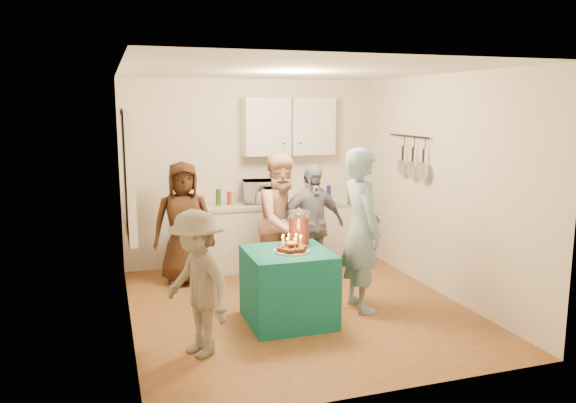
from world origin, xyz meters
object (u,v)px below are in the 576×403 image
object	(u,v)px
microwave	(263,191)
woman_back_left	(183,223)
man_birthday	(361,230)
counter	(272,236)
punch_jar	(299,228)
woman_back_right	(311,225)
woman_back_center	(284,221)
child_near_left	(197,284)
party_table	(288,286)

from	to	relation	value
microwave	woman_back_left	size ratio (longest dim) A/B	0.36
man_birthday	woman_back_left	xyz separation A→B (m)	(-1.73, 1.52, -0.12)
counter	punch_jar	distance (m)	1.87
woman_back_right	woman_back_left	bearing A→B (deg)	154.97
man_birthday	woman_back_left	bearing A→B (deg)	48.49
woman_back_center	child_near_left	xyz separation A→B (m)	(-1.31, -1.58, -0.17)
microwave	child_near_left	bearing A→B (deg)	-109.80
woman_back_right	child_near_left	bearing A→B (deg)	-141.89
woman_back_left	woman_back_right	size ratio (longest dim) A/B	1.02
counter	child_near_left	size ratio (longest dim) A/B	1.64
punch_jar	child_near_left	size ratio (longest dim) A/B	0.25
party_table	woman_back_left	bearing A→B (deg)	117.26
microwave	child_near_left	xyz separation A→B (m)	(-1.33, -2.55, -0.40)
microwave	woman_back_left	bearing A→B (deg)	-152.75
woman_back_right	woman_back_center	bearing A→B (deg)	177.71
counter	woman_back_right	world-z (taller)	woman_back_right
counter	party_table	bearing A→B (deg)	-101.78
woman_back_center	woman_back_right	bearing A→B (deg)	-15.85
counter	woman_back_center	world-z (taller)	woman_back_center
woman_back_center	woman_back_right	size ratio (longest dim) A/B	1.10
man_birthday	microwave	bearing A→B (deg)	16.24
party_table	child_near_left	distance (m)	1.17
punch_jar	man_birthday	size ratio (longest dim) A/B	0.19
man_birthday	woman_back_center	xyz separation A→B (m)	(-0.58, 0.96, -0.06)
man_birthday	woman_back_right	world-z (taller)	man_birthday
man_birthday	child_near_left	size ratio (longest dim) A/B	1.34
counter	woman_back_left	world-z (taller)	woman_back_left
man_birthday	woman_back_center	size ratio (longest dim) A/B	1.07
party_table	man_birthday	bearing A→B (deg)	7.90
punch_jar	child_near_left	bearing A→B (deg)	-148.16
counter	woman_back_center	distance (m)	1.06
punch_jar	microwave	bearing A→B (deg)	86.81
woman_back_center	party_table	bearing A→B (deg)	-124.33
microwave	woman_back_center	size ratio (longest dim) A/B	0.34
party_table	woman_back_right	xyz separation A→B (m)	(0.67, 1.11, 0.39)
punch_jar	woman_back_center	size ratio (longest dim) A/B	0.20
microwave	counter	bearing A→B (deg)	7.74
counter	punch_jar	size ratio (longest dim) A/B	6.47
counter	man_birthday	xyz separation A→B (m)	(0.45, -1.93, 0.47)
woman_back_left	child_near_left	xyz separation A→B (m)	(-0.17, -2.14, -0.11)
punch_jar	woman_back_right	distance (m)	0.97
party_table	woman_back_left	distance (m)	1.89
punch_jar	woman_back_right	world-z (taller)	woman_back_right
woman_back_right	child_near_left	size ratio (longest dim) A/B	1.14
party_table	child_near_left	world-z (taller)	child_near_left
punch_jar	child_near_left	distance (m)	1.47
punch_jar	counter	bearing A→B (deg)	83.12
punch_jar	man_birthday	bearing A→B (deg)	-12.23
woman_back_left	woman_back_center	world-z (taller)	woman_back_center
party_table	child_near_left	bearing A→B (deg)	-153.94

